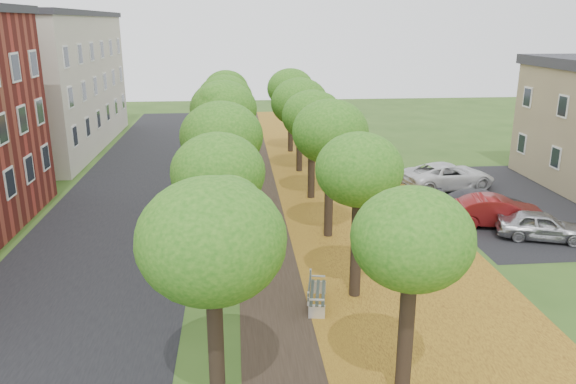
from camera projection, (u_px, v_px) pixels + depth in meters
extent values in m
cube|color=black|center=(120.00, 221.00, 28.22)|extent=(8.00, 70.00, 0.01)
cube|color=black|center=(269.00, 216.00, 28.89)|extent=(3.20, 70.00, 0.01)
cube|color=#B38521|center=(364.00, 213.00, 29.34)|extent=(7.50, 70.00, 0.01)
cube|color=black|center=(511.00, 202.00, 31.05)|extent=(9.00, 16.00, 0.01)
cylinder|color=black|center=(216.00, 350.00, 13.88)|extent=(0.40, 0.40, 3.58)
ellipsoid|color=#1F5E13|center=(212.00, 241.00, 13.04)|extent=(3.40, 3.40, 2.89)
cylinder|color=black|center=(221.00, 254.00, 19.60)|extent=(0.40, 0.40, 3.58)
ellipsoid|color=#1F5E13|center=(218.00, 174.00, 18.76)|extent=(3.40, 3.40, 2.89)
cylinder|color=black|center=(224.00, 202.00, 25.32)|extent=(0.40, 0.40, 3.58)
ellipsoid|color=#1F5E13|center=(222.00, 139.00, 24.47)|extent=(3.40, 3.40, 2.89)
cylinder|color=black|center=(225.00, 169.00, 31.03)|extent=(0.40, 0.40, 3.58)
ellipsoid|color=#1F5E13|center=(224.00, 117.00, 30.19)|extent=(3.40, 3.40, 2.89)
cylinder|color=black|center=(227.00, 146.00, 36.75)|extent=(0.40, 0.40, 3.58)
ellipsoid|color=#1F5E13|center=(225.00, 102.00, 35.91)|extent=(3.40, 3.40, 2.89)
cylinder|color=black|center=(227.00, 129.00, 42.47)|extent=(0.40, 0.40, 3.58)
ellipsoid|color=#1F5E13|center=(226.00, 91.00, 41.62)|extent=(3.40, 3.40, 2.89)
cylinder|color=black|center=(405.00, 340.00, 14.31)|extent=(0.40, 0.40, 3.58)
ellipsoid|color=#1F5E13|center=(413.00, 234.00, 13.47)|extent=(3.40, 3.40, 2.89)
cylinder|color=black|center=(356.00, 249.00, 20.03)|extent=(0.40, 0.40, 3.58)
ellipsoid|color=#1F5E13|center=(359.00, 171.00, 19.19)|extent=(3.40, 3.40, 2.89)
cylinder|color=black|center=(329.00, 199.00, 25.75)|extent=(0.40, 0.40, 3.58)
ellipsoid|color=#1F5E13|center=(330.00, 137.00, 24.90)|extent=(3.40, 3.40, 2.89)
cylinder|color=black|center=(311.00, 167.00, 31.46)|extent=(0.40, 0.40, 3.58)
ellipsoid|color=#1F5E13|center=(312.00, 115.00, 30.62)|extent=(3.40, 3.40, 2.89)
cylinder|color=black|center=(299.00, 145.00, 37.18)|extent=(0.40, 0.40, 3.58)
ellipsoid|color=#1F5E13|center=(300.00, 101.00, 36.34)|extent=(3.40, 3.40, 2.89)
cylinder|color=black|center=(290.00, 128.00, 42.90)|extent=(0.40, 0.40, 3.58)
ellipsoid|color=#1F5E13|center=(291.00, 90.00, 42.05)|extent=(3.40, 3.40, 2.89)
cube|color=beige|center=(33.00, 84.00, 43.07)|extent=(10.00, 20.00, 10.00)
cube|color=#2D2D33|center=(24.00, 13.00, 41.56)|extent=(10.30, 20.30, 0.40)
cube|color=#29342D|center=(318.00, 293.00, 19.63)|extent=(0.85, 2.06, 0.04)
cube|color=#29342D|center=(309.00, 284.00, 19.56)|extent=(0.39, 1.98, 0.29)
cube|color=silver|center=(317.00, 312.00, 18.83)|extent=(0.56, 0.16, 0.50)
cube|color=silver|center=(318.00, 287.00, 20.57)|extent=(0.56, 0.16, 0.50)
cube|color=silver|center=(317.00, 300.00, 18.70)|extent=(0.50, 0.15, 0.04)
cube|color=silver|center=(318.00, 276.00, 20.44)|extent=(0.50, 0.15, 0.04)
imported|color=#9F9FA3|center=(542.00, 226.00, 25.61)|extent=(4.19, 2.75, 1.33)
imported|color=maroon|center=(497.00, 211.00, 27.29)|extent=(4.74, 2.37, 1.49)
imported|color=#343338|center=(483.00, 203.00, 28.78)|extent=(4.72, 2.21, 1.33)
imported|color=silver|center=(448.00, 176.00, 33.51)|extent=(5.93, 3.53, 1.55)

